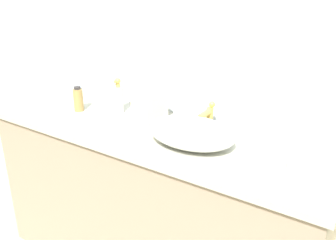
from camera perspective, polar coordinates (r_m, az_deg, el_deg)
bathroom_wall_rear at (r=1.84m, az=0.53°, el=15.48°), size 6.00×0.06×2.60m
vanity_counter at (r=1.89m, az=-2.83°, el=-13.14°), size 1.72×0.51×0.84m
sink_basin at (r=1.52m, az=3.67°, el=-1.93°), size 0.39×0.27×0.11m
faucet at (r=1.64m, az=6.35°, el=0.62°), size 0.03×0.13×0.14m
soap_dispenser at (r=1.89m, az=-7.79°, el=3.42°), size 0.05×0.05×0.19m
lotion_bottle at (r=1.96m, az=-13.91°, el=3.17°), size 0.05×0.05×0.13m
tissue_box at (r=1.78m, az=-3.00°, el=2.30°), size 0.16×0.16×0.17m
candle_jar at (r=1.41m, az=19.10°, el=-6.59°), size 0.05×0.05×0.05m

